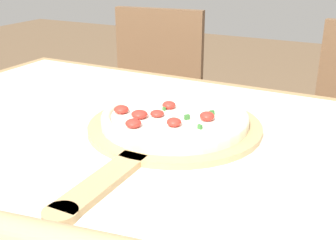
# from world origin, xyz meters

# --- Properties ---
(dining_table) EXTENTS (1.25, 0.89, 0.75)m
(dining_table) POSITION_xyz_m (0.00, 0.00, 0.64)
(dining_table) COLOR #A87F51
(dining_table) RESTS_ON ground_plane
(towel_cloth) EXTENTS (1.17, 0.81, 0.00)m
(towel_cloth) POSITION_xyz_m (0.00, 0.00, 0.75)
(towel_cloth) COLOR silver
(towel_cloth) RESTS_ON dining_table
(pizza_peel) EXTENTS (0.35, 0.54, 0.01)m
(pizza_peel) POSITION_xyz_m (0.06, 0.06, 0.76)
(pizza_peel) COLOR tan
(pizza_peel) RESTS_ON towel_cloth
(pizza) EXTENTS (0.29, 0.29, 0.04)m
(pizza) POSITION_xyz_m (0.06, 0.08, 0.78)
(pizza) COLOR beige
(pizza) RESTS_ON pizza_peel
(chair_left) EXTENTS (0.44, 0.44, 0.87)m
(chair_left) POSITION_xyz_m (-0.42, 0.83, 0.50)
(chair_left) COLOR brown
(chair_left) RESTS_ON ground_plane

